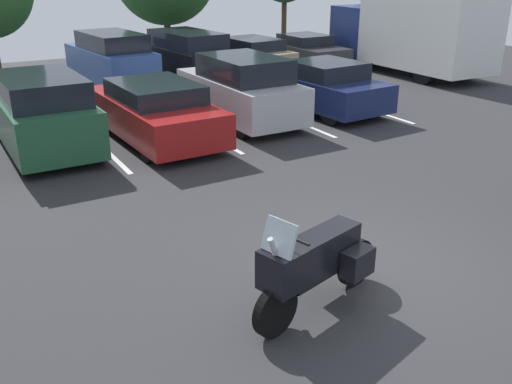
# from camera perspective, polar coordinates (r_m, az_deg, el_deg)

# --- Properties ---
(ground) EXTENTS (44.00, 44.00, 0.10)m
(ground) POSITION_cam_1_polar(r_m,az_deg,el_deg) (8.54, 10.85, -7.66)
(ground) COLOR #2D2D30
(motorcycle_touring) EXTENTS (2.23, 1.05, 1.48)m
(motorcycle_touring) POSITION_cam_1_polar(r_m,az_deg,el_deg) (7.09, 5.95, -7.09)
(motorcycle_touring) COLOR black
(motorcycle_touring) RESTS_ON ground
(parking_stripes) EXTENTS (16.25, 5.10, 0.01)m
(parking_stripes) POSITION_cam_1_polar(r_m,az_deg,el_deg) (14.55, -15.60, 4.80)
(parking_stripes) COLOR silver
(parking_stripes) RESTS_ON ground
(car_green) EXTENTS (1.90, 4.24, 1.80)m
(car_green) POSITION_cam_1_polar(r_m,az_deg,el_deg) (14.10, -20.67, 7.43)
(car_green) COLOR #235638
(car_green) RESTS_ON ground
(car_red) EXTENTS (2.11, 4.89, 1.45)m
(car_red) POSITION_cam_1_polar(r_m,az_deg,el_deg) (14.39, -10.20, 8.04)
(car_red) COLOR maroon
(car_red) RESTS_ON ground
(car_silver) EXTENTS (1.91, 4.47, 1.82)m
(car_silver) POSITION_cam_1_polar(r_m,az_deg,el_deg) (15.78, -1.52, 10.27)
(car_silver) COLOR #B7B7BC
(car_silver) RESTS_ON ground
(car_navy) EXTENTS (2.25, 4.46, 1.48)m
(car_navy) POSITION_cam_1_polar(r_m,az_deg,el_deg) (17.15, 6.63, 10.52)
(car_navy) COLOR navy
(car_navy) RESTS_ON ground
(car_far_blue) EXTENTS (2.21, 4.73, 1.88)m
(car_far_blue) POSITION_cam_1_polar(r_m,az_deg,el_deg) (21.27, -14.37, 12.83)
(car_far_blue) COLOR #2D519E
(car_far_blue) RESTS_ON ground
(car_far_black) EXTENTS (2.27, 4.86, 1.80)m
(car_far_black) POSITION_cam_1_polar(r_m,az_deg,el_deg) (21.94, -7.27, 13.51)
(car_far_black) COLOR black
(car_far_black) RESTS_ON ground
(car_far_tan) EXTENTS (2.09, 4.47, 1.42)m
(car_far_tan) POSITION_cam_1_polar(r_m,az_deg,el_deg) (22.99, -0.75, 13.58)
(car_far_tan) COLOR tan
(car_far_tan) RESTS_ON ground
(car_far_charcoal) EXTENTS (1.83, 4.41, 1.37)m
(car_far_charcoal) POSITION_cam_1_polar(r_m,az_deg,el_deg) (24.48, 4.79, 13.94)
(car_far_charcoal) COLOR #38383D
(car_far_charcoal) RESTS_ON ground
(box_truck) EXTENTS (2.54, 7.13, 3.07)m
(box_truck) POSITION_cam_1_polar(r_m,az_deg,el_deg) (23.79, 15.44, 15.30)
(box_truck) COLOR navy
(box_truck) RESTS_ON ground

